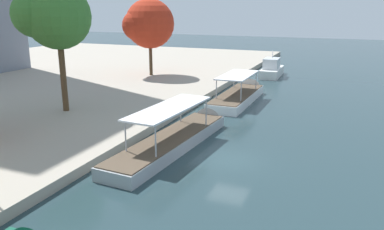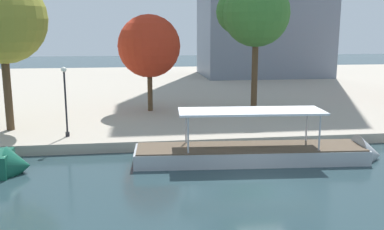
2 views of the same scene
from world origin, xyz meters
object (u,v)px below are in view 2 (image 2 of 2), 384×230
at_px(tree_2, 253,13).
at_px(tree_4, 147,47).
at_px(tour_boat_2, 267,155).
at_px(lamp_post, 65,98).

relative_size(tree_2, tree_4, 1.35).
xyz_separation_m(tour_boat_2, lamp_post, (-12.21, 4.99, 2.88)).
relative_size(tour_boat_2, tree_4, 1.80).
relative_size(tour_boat_2, lamp_post, 3.21).
xyz_separation_m(lamp_post, tree_4, (5.66, 8.40, 2.90)).
bearing_deg(tour_boat_2, lamp_post, 161.68).
relative_size(tour_boat_2, tree_2, 1.33).
xyz_separation_m(tour_boat_2, tree_4, (-6.55, 13.38, 5.79)).
distance_m(lamp_post, tree_4, 10.54).
bearing_deg(tree_2, tree_4, 176.39).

